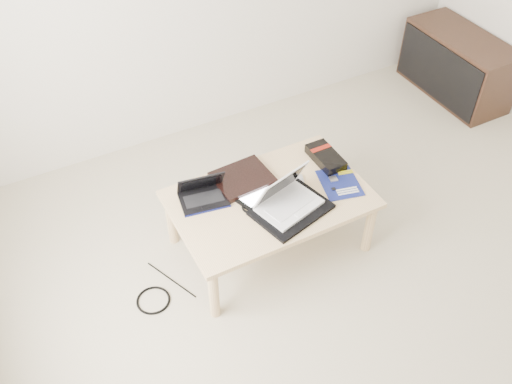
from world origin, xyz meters
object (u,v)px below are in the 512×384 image
white_laptop (286,198)px  gpu_box (326,157)px  coffee_table (270,203)px  netbook (203,194)px  media_cabinet (457,65)px

white_laptop → gpu_box: 0.46m
coffee_table → netbook: bearing=153.9°
coffee_table → media_cabinet: media_cabinet is taller
netbook → gpu_box: 0.78m
coffee_table → media_cabinet: size_ratio=1.22×
media_cabinet → netbook: netbook is taller
netbook → white_laptop: size_ratio=0.76×
white_laptop → gpu_box: size_ratio=1.42×
netbook → coffee_table: bearing=-26.1°
gpu_box → netbook: bearing=176.7°
coffee_table → gpu_box: gpu_box is taller
coffee_table → netbook: netbook is taller
media_cabinet → netbook: bearing=-166.6°
gpu_box → coffee_table: bearing=-165.0°
media_cabinet → white_laptop: size_ratio=2.38×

